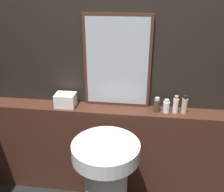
{
  "coord_description": "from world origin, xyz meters",
  "views": [
    {
      "loc": [
        0.29,
        -0.6,
        1.87
      ],
      "look_at": [
        0.04,
        1.22,
        1.06
      ],
      "focal_mm": 40.0,
      "sensor_mm": 36.0,
      "label": 1
    }
  ],
  "objects_px": {
    "pedestal_sink": "(106,181)",
    "towel_stack": "(66,100)",
    "body_wash_bottle": "(184,105)",
    "mirror": "(117,62)",
    "lotion_bottle": "(176,105)",
    "conditioner_bottle": "(166,106)",
    "shampoo_bottle": "(157,105)"
  },
  "relations": [
    {
      "from": "pedestal_sink",
      "to": "towel_stack",
      "type": "relative_size",
      "value": 4.82
    },
    {
      "from": "pedestal_sink",
      "to": "body_wash_bottle",
      "type": "xyz_separation_m",
      "value": [
        0.59,
        0.44,
        0.48
      ]
    },
    {
      "from": "mirror",
      "to": "lotion_bottle",
      "type": "relative_size",
      "value": 5.19
    },
    {
      "from": "lotion_bottle",
      "to": "body_wash_bottle",
      "type": "distance_m",
      "value": 0.07
    },
    {
      "from": "pedestal_sink",
      "to": "conditioner_bottle",
      "type": "bearing_deg",
      "value": 44.73
    },
    {
      "from": "towel_stack",
      "to": "conditioner_bottle",
      "type": "relative_size",
      "value": 1.53
    },
    {
      "from": "conditioner_bottle",
      "to": "body_wash_bottle",
      "type": "relative_size",
      "value": 0.72
    },
    {
      "from": "mirror",
      "to": "body_wash_bottle",
      "type": "distance_m",
      "value": 0.66
    },
    {
      "from": "towel_stack",
      "to": "body_wash_bottle",
      "type": "xyz_separation_m",
      "value": [
        1.02,
        0.0,
        0.02
      ]
    },
    {
      "from": "lotion_bottle",
      "to": "body_wash_bottle",
      "type": "relative_size",
      "value": 0.95
    },
    {
      "from": "mirror",
      "to": "shampoo_bottle",
      "type": "height_order",
      "value": "mirror"
    },
    {
      "from": "pedestal_sink",
      "to": "mirror",
      "type": "distance_m",
      "value": 0.96
    },
    {
      "from": "lotion_bottle",
      "to": "conditioner_bottle",
      "type": "bearing_deg",
      "value": 180.0
    },
    {
      "from": "mirror",
      "to": "conditioner_bottle",
      "type": "height_order",
      "value": "mirror"
    },
    {
      "from": "conditioner_bottle",
      "to": "shampoo_bottle",
      "type": "bearing_deg",
      "value": 180.0
    },
    {
      "from": "shampoo_bottle",
      "to": "conditioner_bottle",
      "type": "relative_size",
      "value": 1.12
    },
    {
      "from": "lotion_bottle",
      "to": "mirror",
      "type": "bearing_deg",
      "value": 170.79
    },
    {
      "from": "pedestal_sink",
      "to": "body_wash_bottle",
      "type": "height_order",
      "value": "body_wash_bottle"
    },
    {
      "from": "towel_stack",
      "to": "pedestal_sink",
      "type": "bearing_deg",
      "value": -46.07
    },
    {
      "from": "towel_stack",
      "to": "conditioner_bottle",
      "type": "xyz_separation_m",
      "value": [
        0.87,
        0.0,
        -0.01
      ]
    },
    {
      "from": "pedestal_sink",
      "to": "conditioner_bottle",
      "type": "xyz_separation_m",
      "value": [
        0.45,
        0.44,
        0.46
      ]
    },
    {
      "from": "body_wash_bottle",
      "to": "conditioner_bottle",
      "type": "bearing_deg",
      "value": 180.0
    },
    {
      "from": "body_wash_bottle",
      "to": "lotion_bottle",
      "type": "bearing_deg",
      "value": -180.0
    },
    {
      "from": "conditioner_bottle",
      "to": "pedestal_sink",
      "type": "bearing_deg",
      "value": -135.27
    },
    {
      "from": "pedestal_sink",
      "to": "towel_stack",
      "type": "height_order",
      "value": "towel_stack"
    },
    {
      "from": "lotion_bottle",
      "to": "body_wash_bottle",
      "type": "bearing_deg",
      "value": 0.0
    },
    {
      "from": "mirror",
      "to": "pedestal_sink",
      "type": "bearing_deg",
      "value": -92.09
    },
    {
      "from": "towel_stack",
      "to": "lotion_bottle",
      "type": "distance_m",
      "value": 0.95
    },
    {
      "from": "conditioner_bottle",
      "to": "lotion_bottle",
      "type": "xyz_separation_m",
      "value": [
        0.08,
        -0.0,
        0.02
      ]
    },
    {
      "from": "shampoo_bottle",
      "to": "mirror",
      "type": "bearing_deg",
      "value": 166.84
    },
    {
      "from": "pedestal_sink",
      "to": "shampoo_bottle",
      "type": "distance_m",
      "value": 0.74
    },
    {
      "from": "conditioner_bottle",
      "to": "body_wash_bottle",
      "type": "distance_m",
      "value": 0.15
    }
  ]
}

